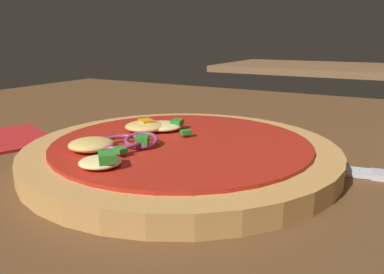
# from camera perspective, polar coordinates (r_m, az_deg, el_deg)

# --- Properties ---
(dining_table) EXTENTS (1.12, 1.03, 0.03)m
(dining_table) POSITION_cam_1_polar(r_m,az_deg,el_deg) (0.38, -9.03, -4.74)
(dining_table) COLOR brown
(dining_table) RESTS_ON ground
(pizza) EXTENTS (0.29, 0.29, 0.03)m
(pizza) POSITION_cam_1_polar(r_m,az_deg,el_deg) (0.36, -1.88, -2.18)
(pizza) COLOR tan
(pizza) RESTS_ON dining_table
(napkin) EXTENTS (0.14, 0.13, 0.00)m
(napkin) POSITION_cam_1_polar(r_m,az_deg,el_deg) (0.48, -26.79, -0.32)
(napkin) COLOR #B21E1E
(napkin) RESTS_ON dining_table
(background_table) EXTENTS (0.71, 0.54, 0.03)m
(background_table) POSITION_cam_1_polar(r_m,az_deg,el_deg) (1.72, 17.26, 10.04)
(background_table) COLOR brown
(background_table) RESTS_ON ground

